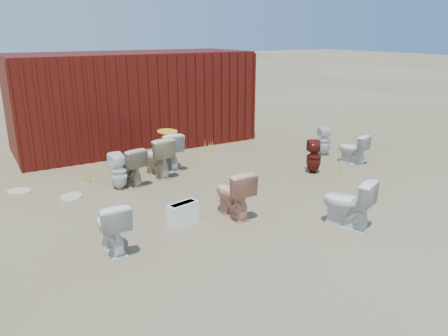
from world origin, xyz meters
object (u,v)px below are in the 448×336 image
shipping_container (134,99)px  toilet_back_e (324,141)px  toilet_front_pink (233,193)px  toilet_front_c (347,203)px  loose_tank (183,213)px  toilet_front_a (112,226)px  toilet_back_beige_right (157,156)px  toilet_front_e (353,149)px  toilet_back_a (119,171)px  toilet_back_beige_left (129,166)px  toilet_back_yellowlid (168,150)px  toilet_front_maroon (314,157)px

shipping_container → toilet_back_e: 5.02m
toilet_back_e → toilet_front_pink: bearing=55.0°
toilet_front_c → loose_tank: size_ratio=1.58×
toilet_front_a → toilet_back_beige_right: toilet_back_beige_right is taller
toilet_front_a → toilet_front_c: (3.34, -1.11, 0.03)m
toilet_front_pink → toilet_front_e: size_ratio=1.16×
toilet_front_e → toilet_back_a: toilet_back_a is taller
toilet_back_beige_right → toilet_back_beige_left: bearing=12.4°
toilet_front_e → toilet_back_beige_right: bearing=-32.5°
toilet_back_beige_right → shipping_container: bearing=-107.0°
toilet_front_c → toilet_back_a: (-2.47, 3.48, -0.04)m
toilet_back_a → toilet_back_yellowlid: toilet_back_yellowlid is taller
shipping_container → toilet_front_pink: (-0.33, -5.42, -0.80)m
toilet_front_maroon → toilet_front_c: bearing=92.7°
toilet_front_e → toilet_back_beige_left: (-4.85, 1.24, 0.04)m
toilet_front_e → toilet_back_e: (-0.04, 0.88, 0.01)m
shipping_container → loose_tank: bearing=-102.4°
shipping_container → toilet_back_a: size_ratio=8.47×
toilet_front_pink → toilet_front_e: toilet_front_pink is taller
toilet_front_c → toilet_back_e: 4.17m
toilet_front_a → toilet_back_beige_right: 3.26m
toilet_front_a → toilet_back_a: bearing=-108.4°
toilet_back_beige_right → loose_tank: (-0.59, -2.44, -0.25)m
shipping_container → toilet_front_maroon: shipping_container is taller
toilet_front_maroon → toilet_back_e: 1.52m
toilet_front_maroon → toilet_back_a: bearing=17.3°
toilet_back_beige_left → toilet_front_pink: bearing=99.8°
toilet_front_a → toilet_back_e: 6.32m
toilet_front_maroon → toilet_back_beige_left: toilet_back_beige_left is taller
toilet_front_pink → toilet_front_c: size_ratio=1.02×
shipping_container → loose_tank: 5.51m
toilet_front_e → loose_tank: (-4.77, -0.98, -0.17)m
toilet_back_yellowlid → loose_tank: bearing=71.1°
shipping_container → toilet_back_a: shipping_container is taller
toilet_front_maroon → toilet_back_a: (-3.88, 1.17, 0.01)m
shipping_container → toilet_back_e: bearing=-43.9°
toilet_back_beige_right → toilet_front_a: bearing=51.0°
toilet_front_c → toilet_back_beige_right: (-1.54, 3.83, 0.03)m
shipping_container → toilet_front_a: (-2.38, -5.57, -0.83)m
toilet_front_maroon → toilet_back_a: toilet_back_a is taller
toilet_front_e → toilet_back_beige_right: 4.43m
loose_tank → toilet_front_e: bearing=-0.2°
toilet_front_pink → toilet_front_maroon: (2.70, 1.05, -0.05)m
toilet_back_beige_left → loose_tank: (0.09, -2.22, -0.21)m
shipping_container → toilet_front_maroon: (2.37, -4.37, -0.85)m
toilet_back_beige_left → toilet_back_yellowlid: size_ratio=0.93×
toilet_front_maroon → toilet_front_e: size_ratio=1.01×
toilet_front_maroon → toilet_back_yellowlid: toilet_back_yellowlid is taller
toilet_front_pink → toilet_back_e: size_ratio=1.14×
toilet_front_e → toilet_back_yellowlid: size_ratio=0.84×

